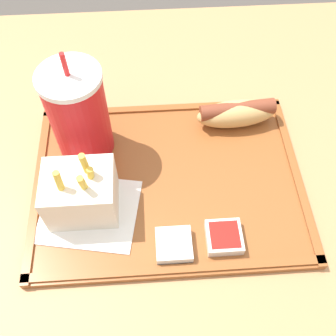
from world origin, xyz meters
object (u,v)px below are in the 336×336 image
(sauce_cup_mayo, at_px, (174,245))
(sauce_cup_ketchup, at_px, (224,237))
(fries_carton, at_px, (81,193))
(soda_cup, at_px, (79,114))
(hot_dog_far, at_px, (237,113))

(sauce_cup_mayo, xyz_separation_m, sauce_cup_ketchup, (0.07, 0.01, 0.00))
(fries_carton, distance_m, sauce_cup_ketchup, 0.21)
(sauce_cup_mayo, relative_size, sauce_cup_ketchup, 1.00)
(soda_cup, xyz_separation_m, fries_carton, (0.00, -0.11, -0.04))
(sauce_cup_ketchup, bearing_deg, fries_carton, 161.59)
(hot_dog_far, bearing_deg, fries_carton, -149.31)
(soda_cup, distance_m, fries_carton, 0.12)
(hot_dog_far, relative_size, sauce_cup_mayo, 2.78)
(hot_dog_far, height_order, sauce_cup_mayo, hot_dog_far)
(sauce_cup_ketchup, bearing_deg, soda_cup, 138.07)
(soda_cup, relative_size, fries_carton, 1.64)
(sauce_cup_ketchup, bearing_deg, hot_dog_far, 76.70)
(hot_dog_far, distance_m, sauce_cup_mayo, 0.25)
(soda_cup, relative_size, sauce_cup_ketchup, 3.87)
(sauce_cup_mayo, height_order, sauce_cup_ketchup, same)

